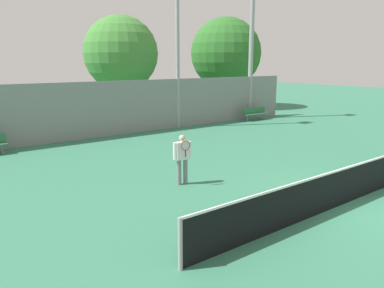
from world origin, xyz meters
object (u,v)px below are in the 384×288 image
Objects in this scene: tennis_player at (182,157)px; tree_green_tall at (121,53)px; light_pole_far_right at (177,21)px; tree_dark_dense at (226,53)px; light_pole_near_left at (252,38)px; tennis_net at (346,185)px; bench_adjacent_court at (255,112)px.

tennis_player is 0.23× the size of tree_green_tall.
light_pole_far_right reaches higher than tree_dark_dense.
tree_green_tall is 0.94× the size of tree_dark_dense.
tennis_player is 0.16× the size of light_pole_far_right.
light_pole_far_right is 6.99m from tree_green_tall.
tennis_player is 21.82m from tree_dark_dense.
tree_dark_dense is (9.26, 5.98, -1.56)m from light_pole_far_right.
tree_dark_dense is (3.12, 5.97, -0.85)m from light_pole_near_left.
tennis_net is 4.93m from tennis_player.
tennis_net is 15.46m from bench_adjacent_court.
light_pole_far_right is 1.36× the size of tree_dark_dense.
tree_green_tall reaches higher than tennis_net.
light_pole_far_right is (6.19, 8.98, 5.27)m from tennis_player.
bench_adjacent_court is (12.03, 8.12, -0.40)m from tennis_player.
tennis_player is at bearing -110.71° from tree_green_tall.
light_pole_near_left is at bearing 49.88° from tennis_player.
light_pole_near_left reaches higher than tree_dark_dense.
tennis_net is at bearing -126.44° from light_pole_near_left.
bench_adjacent_court is at bearing 52.55° from tennis_net.
tree_dark_dense is at bearing 32.85° from light_pole_far_right.
tree_green_tall is (-6.37, 6.77, -0.98)m from light_pole_near_left.
tree_green_tall is (-6.07, 7.63, 3.97)m from bench_adjacent_court.
light_pole_far_right reaches higher than tennis_net.
tennis_net is at bearing -105.17° from light_pole_far_right.
tree_dark_dense is (15.45, 14.95, 3.70)m from tennis_player.
tennis_player is 14.52m from bench_adjacent_court.
tree_dark_dense reaches higher than tree_green_tall.
light_pole_far_right reaches higher than bench_adjacent_court.
tennis_player is (-2.63, 4.15, 0.38)m from tennis_net.
bench_adjacent_court is 8.18m from light_pole_far_right.
light_pole_near_left reaches higher than tree_green_tall.
light_pole_near_left is at bearing 70.76° from bench_adjacent_court.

